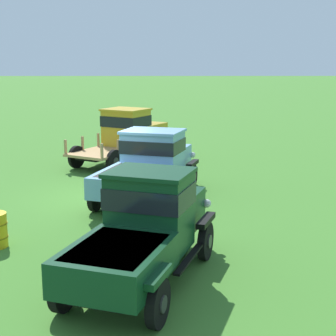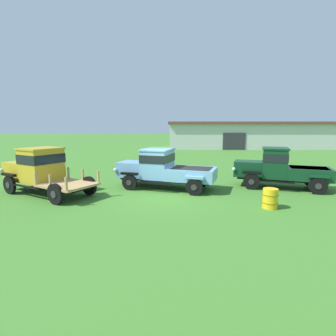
{
  "view_description": "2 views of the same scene",
  "coord_description": "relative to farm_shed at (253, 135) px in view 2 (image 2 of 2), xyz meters",
  "views": [
    {
      "loc": [
        15.73,
        1.81,
        4.31
      ],
      "look_at": [
        0.14,
        1.94,
        1.0
      ],
      "focal_mm": 55.0,
      "sensor_mm": 36.0,
      "label": 1
    },
    {
      "loc": [
        0.24,
        -12.39,
        3.27
      ],
      "look_at": [
        0.14,
        1.94,
        1.0
      ],
      "focal_mm": 28.0,
      "sensor_mm": 36.0,
      "label": 2
    }
  ],
  "objects": [
    {
      "name": "vintage_truck_second_in_line",
      "position": [
        -13.32,
        -27.45,
        -0.93
      ],
      "size": [
        5.59,
        3.42,
        2.11
      ],
      "color": "black",
      "rests_on": "ground"
    },
    {
      "name": "oil_drum_near_fence",
      "position": [
        -8.94,
        -30.96,
        -1.6
      ],
      "size": [
        0.62,
        0.62,
        0.81
      ],
      "color": "gold",
      "rests_on": "ground"
    },
    {
      "name": "ground_plane",
      "position": [
        -13.23,
        -28.81,
        -2.01
      ],
      "size": [
        240.0,
        240.0,
        0.0
      ],
      "primitive_type": "plane",
      "color": "#3D7528"
    },
    {
      "name": "vintage_truck_midrow_center",
      "position": [
        -7.15,
        -27.36,
        -0.92
      ],
      "size": [
        5.09,
        3.15,
        2.16
      ],
      "color": "black",
      "rests_on": "ground"
    },
    {
      "name": "farm_shed",
      "position": [
        0.0,
        0.0,
        0.0
      ],
      "size": [
        26.5,
        8.8,
        3.97
      ],
      "color": "silver",
      "rests_on": "ground"
    },
    {
      "name": "vintage_truck_foreground_near",
      "position": [
        -19.44,
        -28.49,
        -0.8
      ],
      "size": [
        5.57,
        4.23,
        2.26
      ],
      "color": "black",
      "rests_on": "ground"
    }
  ]
}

